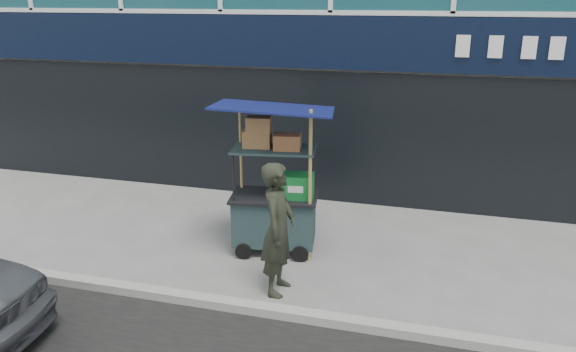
% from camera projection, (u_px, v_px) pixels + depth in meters
% --- Properties ---
extents(ground, '(80.00, 80.00, 0.00)m').
position_uv_depth(ground, '(262.00, 305.00, 7.01)').
color(ground, slate).
rests_on(ground, ground).
extents(curb, '(80.00, 0.18, 0.12)m').
position_uv_depth(curb, '(257.00, 309.00, 6.81)').
color(curb, gray).
rests_on(curb, ground).
extents(vendor_cart, '(1.86, 1.45, 2.27)m').
position_uv_depth(vendor_cart, '(276.00, 201.00, 8.27)').
color(vendor_cart, '#1C2F2F').
rests_on(vendor_cart, ground).
extents(vendor_man, '(0.42, 0.64, 1.75)m').
position_uv_depth(vendor_man, '(278.00, 229.00, 7.08)').
color(vendor_man, black).
rests_on(vendor_man, ground).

